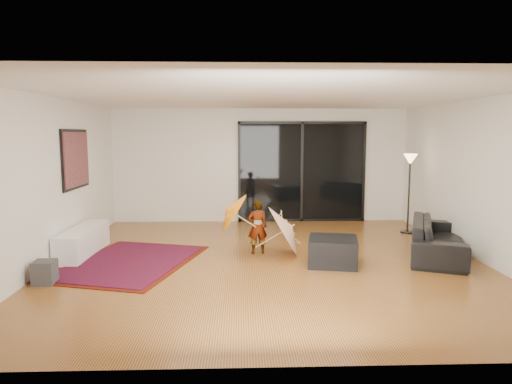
{
  "coord_description": "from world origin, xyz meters",
  "views": [
    {
      "loc": [
        -0.48,
        -7.4,
        2.11
      ],
      "look_at": [
        -0.2,
        0.48,
        1.1
      ],
      "focal_mm": 32.0,
      "sensor_mm": 36.0,
      "label": 1
    }
  ],
  "objects_px": {
    "ottoman": "(333,251)",
    "media_console": "(83,241)",
    "sofa": "(438,238)",
    "child": "(257,227)"
  },
  "relations": [
    {
      "from": "ottoman",
      "to": "media_console",
      "type": "bearing_deg",
      "value": 169.65
    },
    {
      "from": "sofa",
      "to": "child",
      "type": "height_order",
      "value": "child"
    },
    {
      "from": "ottoman",
      "to": "child",
      "type": "height_order",
      "value": "child"
    },
    {
      "from": "media_console",
      "to": "sofa",
      "type": "height_order",
      "value": "sofa"
    },
    {
      "from": "media_console",
      "to": "child",
      "type": "height_order",
      "value": "child"
    },
    {
      "from": "sofa",
      "to": "ottoman",
      "type": "distance_m",
      "value": 1.99
    },
    {
      "from": "child",
      "to": "media_console",
      "type": "bearing_deg",
      "value": -5.91
    },
    {
      "from": "media_console",
      "to": "ottoman",
      "type": "xyz_separation_m",
      "value": [
        4.27,
        -0.78,
        -0.01
      ]
    },
    {
      "from": "sofa",
      "to": "child",
      "type": "bearing_deg",
      "value": 106.94
    },
    {
      "from": "media_console",
      "to": "sofa",
      "type": "bearing_deg",
      "value": -1.89
    }
  ]
}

